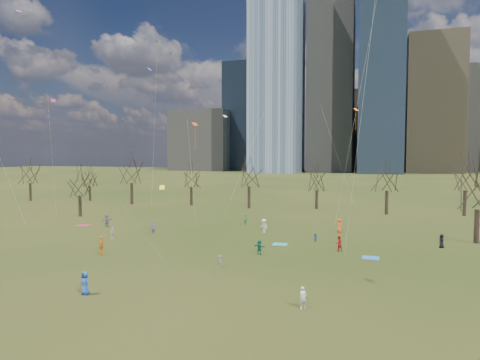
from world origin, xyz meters
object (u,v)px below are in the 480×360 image
(person_0, at_px, (85,283))
(person_4, at_px, (101,246))
(blanket_teal, at_px, (280,244))
(blanket_navy, at_px, (371,258))
(person_1, at_px, (303,298))
(blanket_crimson, at_px, (84,225))

(person_0, xyz_separation_m, person_4, (-6.13, 10.58, 0.08))
(blanket_teal, height_order, person_0, person_0)
(blanket_navy, bearing_deg, person_4, -165.18)
(person_1, height_order, person_4, person_4)
(blanket_teal, xyz_separation_m, person_4, (-15.88, -10.20, 0.92))
(blanket_crimson, relative_size, person_0, 0.95)
(blanket_crimson, bearing_deg, person_1, -33.72)
(blanket_crimson, distance_m, person_1, 41.51)
(blanket_navy, bearing_deg, blanket_crimson, 168.87)
(person_0, bearing_deg, person_1, 28.26)
(blanket_navy, bearing_deg, person_1, -104.96)
(blanket_teal, height_order, blanket_navy, same)
(person_0, xyz_separation_m, person_1, (15.29, 1.91, -0.12))
(blanket_teal, distance_m, blanket_crimson, 29.29)
(person_0, relative_size, person_1, 1.17)
(blanket_navy, xyz_separation_m, person_1, (-4.12, -15.43, 0.71))
(blanket_navy, relative_size, person_4, 0.86)
(person_0, height_order, person_1, person_0)
(person_0, height_order, person_4, person_4)
(person_0, bearing_deg, blanket_crimson, 148.79)
(blanket_teal, xyz_separation_m, person_0, (-9.75, -20.78, 0.83))
(blanket_navy, xyz_separation_m, person_0, (-19.41, -17.34, 0.83))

